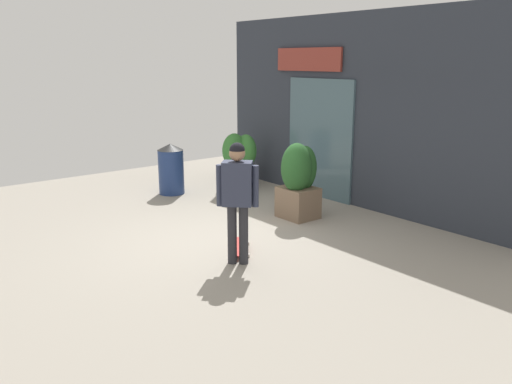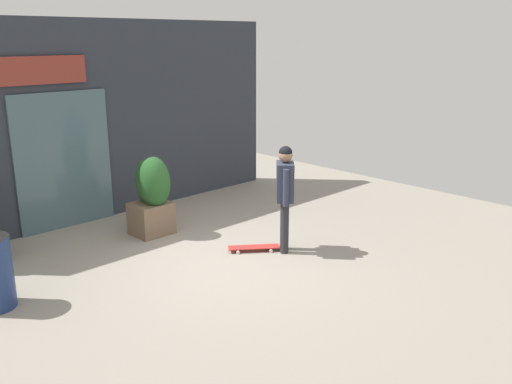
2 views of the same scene
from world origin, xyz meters
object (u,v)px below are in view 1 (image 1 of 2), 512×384
object	(u,v)px
skateboarder	(237,191)
planter_box_left	(240,157)
skateboard	(242,247)
trash_bin	(171,169)
planter_box_right	(299,180)

from	to	relation	value
skateboarder	planter_box_left	distance (m)	4.66
skateboard	planter_box_left	world-z (taller)	planter_box_left
skateboard	skateboarder	bearing A→B (deg)	174.42
skateboard	trash_bin	distance (m)	3.82
skateboarder	planter_box_right	bearing A→B (deg)	-19.64
planter_box_left	trash_bin	xyz separation A→B (m)	(-0.35, -1.57, -0.11)
skateboard	planter_box_left	size ratio (longest dim) A/B	0.64
skateboarder	skateboard	world-z (taller)	skateboarder
skateboarder	skateboard	distance (m)	1.10
skateboarder	planter_box_right	xyz separation A→B (m)	(-1.04, 2.15, -0.34)
skateboard	planter_box_right	bearing A→B (deg)	-31.58
skateboarder	trash_bin	size ratio (longest dim) A/B	1.60
planter_box_right	trash_bin	size ratio (longest dim) A/B	1.28
skateboard	planter_box_left	distance (m)	4.20
skateboarder	skateboard	xyz separation A→B (m)	(-0.35, 0.33, -0.98)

